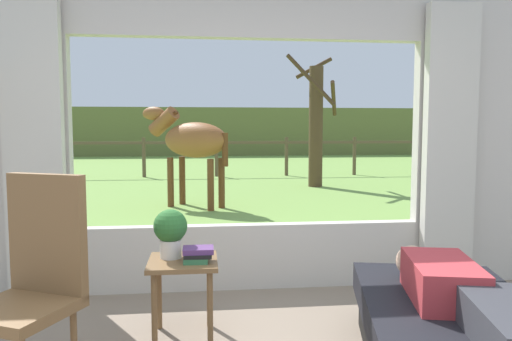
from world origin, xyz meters
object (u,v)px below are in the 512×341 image
(side_table, at_px, (183,274))
(potted_plant, at_px, (170,230))
(pasture_tree, at_px, (316,123))
(rocking_chair, at_px, (34,284))
(horse, at_px, (191,141))
(book_stack, at_px, (197,254))
(reclining_person, at_px, (461,294))

(side_table, relative_size, potted_plant, 1.63)
(potted_plant, bearing_deg, pasture_tree, 70.07)
(rocking_chair, height_order, side_table, rocking_chair)
(side_table, distance_m, horse, 5.27)
(book_stack, xyz_separation_m, pasture_tree, (2.65, 7.91, 0.92))
(rocking_chair, height_order, book_stack, rocking_chair)
(potted_plant, xyz_separation_m, pasture_tree, (2.83, 7.79, 0.79))
(book_stack, distance_m, horse, 5.31)
(side_table, relative_size, horse, 0.30)
(potted_plant, xyz_separation_m, horse, (0.03, 5.16, 0.45))
(rocking_chair, distance_m, side_table, 0.91)
(horse, bearing_deg, rocking_chair, -150.95)
(reclining_person, relative_size, horse, 0.82)
(rocking_chair, bearing_deg, side_table, 57.87)
(side_table, distance_m, book_stack, 0.18)
(side_table, distance_m, potted_plant, 0.29)
(reclining_person, height_order, pasture_tree, pasture_tree)
(side_table, xyz_separation_m, book_stack, (0.09, -0.06, 0.14))
(book_stack, xyz_separation_m, horse, (-0.14, 5.28, 0.59))
(rocking_chair, relative_size, pasture_tree, 0.37)
(potted_plant, height_order, horse, horse)
(side_table, relative_size, pasture_tree, 0.17)
(reclining_person, relative_size, book_stack, 7.38)
(horse, bearing_deg, side_table, -143.30)
(rocking_chair, bearing_deg, horse, 108.40)
(rocking_chair, bearing_deg, reclining_person, 17.00)
(potted_plant, bearing_deg, rocking_chair, -141.48)
(horse, bearing_deg, potted_plant, -144.19)
(potted_plant, height_order, book_stack, potted_plant)
(side_table, bearing_deg, potted_plant, 143.13)
(potted_plant, relative_size, book_stack, 1.65)
(reclining_person, bearing_deg, potted_plant, 162.98)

